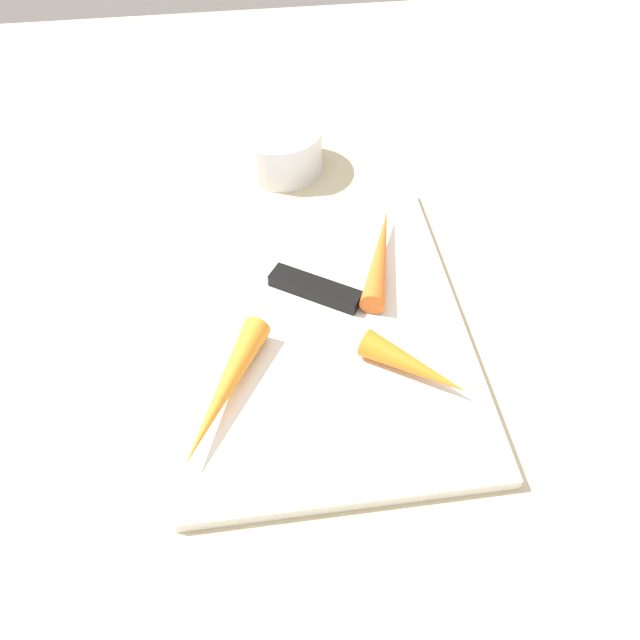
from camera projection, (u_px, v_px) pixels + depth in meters
The scene contains 7 objects.
ground_plane at pixel (320, 328), 0.59m from camera, with size 1.40×1.40×0.00m, color #C6B793.
cutting_board at pixel (320, 324), 0.58m from camera, with size 0.36×0.26×0.01m, color white.
knife at pixel (301, 285), 0.60m from camera, with size 0.13×0.18×0.01m.
carrot_medium at pixel (380, 254), 0.62m from camera, with size 0.02×0.02×0.14m, color orange.
carrot_shortest at pixel (415, 367), 0.53m from camera, with size 0.03×0.03×0.10m, color orange.
carrot_longest at pixel (224, 391), 0.51m from camera, with size 0.03×0.03×0.15m, color orange.
small_bowl at pixel (279, 149), 0.73m from camera, with size 0.10×0.10×0.05m, color silver.
Camera 1 is at (-0.38, 0.05, 0.45)m, focal length 35.34 mm.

